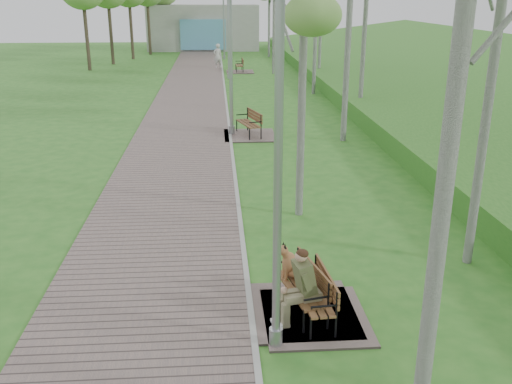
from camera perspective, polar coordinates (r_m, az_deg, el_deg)
walkway at (r=26.02m, az=-6.82°, el=8.22°), size 3.50×67.00×0.04m
kerb at (r=25.99m, az=-2.92°, el=8.33°), size 0.10×67.00×0.05m
embankment at (r=27.51m, az=23.24°, el=7.37°), size 14.00×70.00×1.60m
building_north at (r=55.08m, az=-5.29°, el=16.08°), size 10.00×5.20×4.00m
bench_main at (r=9.31m, az=4.22°, el=-9.81°), size 1.68×1.87×1.47m
bench_second at (r=9.31m, az=5.74°, el=-11.44°), size 1.64×1.82×1.01m
bench_third at (r=20.89m, az=-0.74°, el=6.19°), size 1.85×2.06×1.14m
bench_far at (r=38.69m, az=-1.67°, el=12.20°), size 1.79×1.99×1.10m
lamp_post_near at (r=7.62m, az=2.19°, el=0.00°), size 0.20×0.20×5.16m
lamp_post_second at (r=20.68m, az=-2.55°, el=13.08°), size 0.22×0.22×5.81m
lamp_post_third at (r=35.30m, az=-2.77°, el=15.42°), size 0.21×0.21×5.56m
lamp_post_far at (r=46.54m, az=-3.23°, el=16.14°), size 0.20×0.20×5.25m
pedestrian_near at (r=40.75m, az=-3.86°, el=13.41°), size 0.72×0.61×1.67m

